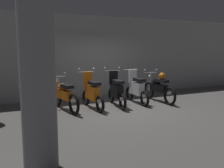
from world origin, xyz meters
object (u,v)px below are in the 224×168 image
(motorbike_slot_1, at_px, (92,93))
(bicycle, at_px, (32,103))
(motorbike_slot_4, at_px, (159,87))
(motorbike_slot_2, at_px, (116,91))
(motorbike_slot_3, at_px, (136,88))
(motorbike_slot_0, at_px, (64,95))
(support_pillar, at_px, (38,72))

(motorbike_slot_1, height_order, bicycle, motorbike_slot_1)
(motorbike_slot_4, relative_size, bicycle, 1.15)
(motorbike_slot_2, xyz_separation_m, motorbike_slot_3, (0.86, 0.14, -0.00))
(motorbike_slot_3, relative_size, bicycle, 1.00)
(motorbike_slot_0, height_order, motorbike_slot_3, motorbike_slot_3)
(motorbike_slot_1, relative_size, bicycle, 1.00)
(motorbike_slot_0, distance_m, motorbike_slot_3, 2.58)
(motorbike_slot_3, relative_size, motorbike_slot_4, 0.86)
(motorbike_slot_0, relative_size, motorbike_slot_3, 1.15)
(motorbike_slot_0, xyz_separation_m, support_pillar, (-1.32, -3.67, 1.10))
(motorbike_slot_3, xyz_separation_m, bicycle, (-3.57, -0.08, -0.16))
(motorbike_slot_0, relative_size, support_pillar, 0.61)
(motorbike_slot_3, bearing_deg, support_pillar, -136.88)
(motorbike_slot_4, distance_m, bicycle, 4.43)
(motorbike_slot_2, relative_size, motorbike_slot_4, 0.86)
(motorbike_slot_0, xyz_separation_m, motorbike_slot_2, (1.73, -0.15, 0.04))
(motorbike_slot_4, bearing_deg, support_pillar, -143.57)
(motorbike_slot_2, relative_size, bicycle, 0.99)
(support_pillar, bearing_deg, motorbike_slot_4, 36.43)
(motorbike_slot_1, height_order, support_pillar, support_pillar)
(motorbike_slot_2, distance_m, motorbike_slot_4, 1.71)
(motorbike_slot_2, xyz_separation_m, bicycle, (-2.72, 0.05, -0.17))
(motorbike_slot_0, height_order, motorbike_slot_2, motorbike_slot_2)
(motorbike_slot_2, height_order, motorbike_slot_4, motorbike_slot_2)
(bicycle, bearing_deg, motorbike_slot_3, 1.35)
(motorbike_slot_1, distance_m, motorbike_slot_3, 1.73)
(bicycle, bearing_deg, support_pillar, -95.23)
(bicycle, bearing_deg, motorbike_slot_1, -1.38)
(motorbike_slot_0, relative_size, motorbike_slot_4, 0.99)
(motorbike_slot_1, height_order, motorbike_slot_3, motorbike_slot_1)
(motorbike_slot_1, bearing_deg, motorbike_slot_2, -0.59)
(motorbike_slot_1, distance_m, bicycle, 1.86)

